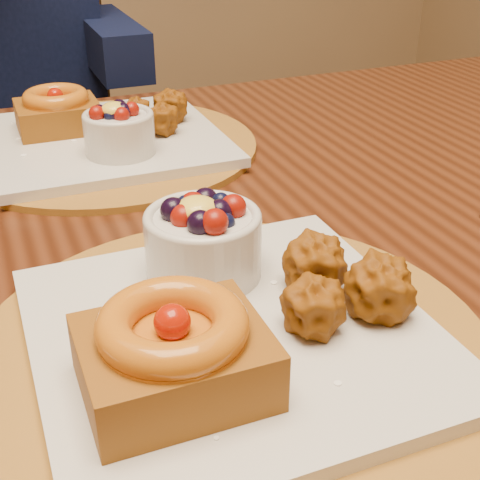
# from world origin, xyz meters

# --- Properties ---
(dining_table) EXTENTS (1.60, 0.90, 0.76)m
(dining_table) POSITION_xyz_m (0.12, 0.11, 0.68)
(dining_table) COLOR black
(dining_table) RESTS_ON ground
(place_setting_near) EXTENTS (0.38, 0.38, 0.09)m
(place_setting_near) POSITION_xyz_m (0.12, -0.10, 0.78)
(place_setting_near) COLOR brown
(place_setting_near) RESTS_ON dining_table
(place_setting_far) EXTENTS (0.38, 0.38, 0.08)m
(place_setting_far) POSITION_xyz_m (0.12, 0.33, 0.78)
(place_setting_far) COLOR brown
(place_setting_far) RESTS_ON dining_table
(chair_far) EXTENTS (0.48, 0.48, 0.99)m
(chair_far) POSITION_xyz_m (0.01, 0.85, 0.55)
(chair_far) COLOR black
(chair_far) RESTS_ON ground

